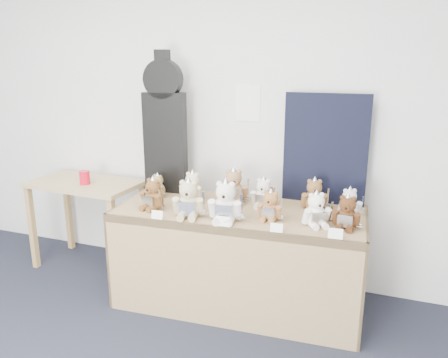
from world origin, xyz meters
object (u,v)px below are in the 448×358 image
(side_table, at_px, (86,195))
(teddy_back_far_left, at_px, (157,186))
(teddy_back_left, at_px, (192,188))
(display_table, at_px, (236,234))
(teddy_front_far_right, at_px, (316,211))
(teddy_back_right, at_px, (314,196))
(red_cup, at_px, (85,178))
(teddy_front_centre, at_px, (226,203))
(teddy_front_left, at_px, (189,200))
(teddy_front_end, at_px, (347,214))
(teddy_front_far_left, at_px, (153,195))
(teddy_back_end, at_px, (349,204))
(teddy_back_centre_left, at_px, (234,187))
(teddy_back_centre_right, at_px, (263,194))
(guitar_case, at_px, (165,125))
(teddy_front_right, at_px, (270,207))

(side_table, height_order, teddy_back_far_left, teddy_back_far_left)
(teddy_back_left, bearing_deg, display_table, -15.13)
(teddy_front_far_right, height_order, teddy_back_right, teddy_back_right)
(red_cup, xyz_separation_m, teddy_front_centre, (1.43, -0.32, 0.03))
(teddy_front_left, height_order, teddy_front_end, teddy_front_left)
(red_cup, relative_size, teddy_front_far_left, 0.44)
(teddy_front_far_left, distance_m, teddy_back_end, 1.45)
(teddy_back_left, height_order, teddy_back_end, teddy_back_left)
(red_cup, height_order, teddy_back_centre_left, teddy_back_centre_left)
(teddy_front_far_left, height_order, teddy_back_end, teddy_front_far_left)
(teddy_front_far_right, xyz_separation_m, teddy_back_centre_right, (-0.44, 0.26, -0.00))
(teddy_front_centre, distance_m, teddy_back_far_left, 0.80)
(display_table, height_order, teddy_front_far_right, teddy_front_far_right)
(teddy_front_left, relative_size, teddy_back_centre_right, 1.22)
(side_table, distance_m, teddy_back_end, 2.30)
(teddy_front_far_left, bearing_deg, teddy_front_left, 1.37)
(guitar_case, distance_m, teddy_back_centre_right, 1.01)
(teddy_front_right, height_order, teddy_back_right, teddy_back_right)
(teddy_back_left, xyz_separation_m, teddy_back_centre_right, (0.57, 0.06, -0.01))
(teddy_front_far_left, distance_m, teddy_front_centre, 0.60)
(display_table, relative_size, teddy_front_centre, 5.85)
(guitar_case, xyz_separation_m, teddy_back_centre_left, (0.64, -0.10, -0.45))
(teddy_back_centre_left, distance_m, teddy_back_end, 0.89)
(guitar_case, bearing_deg, teddy_front_left, -53.88)
(teddy_front_end, xyz_separation_m, teddy_back_far_left, (-1.53, 0.19, -0.02))
(teddy_back_end, bearing_deg, guitar_case, 152.70)
(teddy_front_far_left, xyz_separation_m, teddy_front_left, (0.33, -0.06, 0.02))
(teddy_front_centre, height_order, teddy_back_centre_left, teddy_front_centre)
(side_table, distance_m, guitar_case, 1.02)
(teddy_back_centre_left, relative_size, teddy_back_centre_right, 1.20)
(teddy_front_far_left, bearing_deg, teddy_front_far_right, 16.15)
(red_cup, bearing_deg, teddy_front_far_left, -18.04)
(teddy_front_end, bearing_deg, teddy_back_left, 176.23)
(teddy_front_far_right, height_order, teddy_back_end, teddy_front_far_right)
(guitar_case, xyz_separation_m, teddy_back_far_left, (-0.00, -0.16, -0.49))
(side_table, relative_size, teddy_back_right, 3.76)
(teddy_back_centre_left, bearing_deg, teddy_front_centre, -100.57)
(red_cup, xyz_separation_m, teddy_front_far_right, (2.04, -0.19, 0.01))
(teddy_back_left, bearing_deg, teddy_back_centre_left, 17.13)
(teddy_back_left, height_order, teddy_back_far_left, teddy_back_left)
(teddy_back_end, bearing_deg, side_table, 156.84)
(teddy_front_right, distance_m, teddy_back_left, 0.73)
(teddy_back_centre_right, relative_size, teddy_back_end, 1.10)
(teddy_front_left, height_order, teddy_back_centre_left, teddy_front_left)
(teddy_front_end, height_order, teddy_back_left, teddy_back_left)
(display_table, distance_m, teddy_front_end, 0.83)
(teddy_back_centre_left, bearing_deg, teddy_back_far_left, 163.85)
(teddy_front_centre, relative_size, teddy_back_right, 1.22)
(teddy_front_far_left, relative_size, teddy_back_centre_left, 0.88)
(teddy_front_left, xyz_separation_m, teddy_front_centre, (0.28, 0.02, 0.01))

